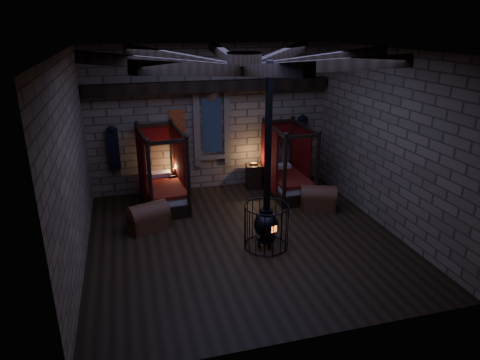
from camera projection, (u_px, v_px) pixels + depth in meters
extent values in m
cube|color=black|center=(244.00, 238.00, 9.97)|extent=(7.00, 7.00, 0.01)
cube|color=#847054|center=(211.00, 119.00, 12.40)|extent=(7.00, 0.02, 4.20)
cube|color=#847054|center=(311.00, 220.00, 6.07)|extent=(7.00, 0.02, 4.20)
cube|color=#847054|center=(72.00, 165.00, 8.37)|extent=(0.02, 7.00, 4.20)
cube|color=#847054|center=(386.00, 141.00, 10.10)|extent=(0.02, 7.00, 4.20)
cube|color=black|center=(244.00, 51.00, 8.50)|extent=(7.00, 7.00, 0.01)
cube|color=black|center=(212.00, 86.00, 11.91)|extent=(6.86, 0.35, 0.30)
cylinder|color=black|center=(244.00, 59.00, 8.56)|extent=(0.70, 0.70, 0.25)
cube|color=black|center=(212.00, 126.00, 12.43)|extent=(0.55, 0.04, 1.60)
cube|color=maroon|center=(177.00, 121.00, 12.12)|extent=(0.45, 0.03, 0.65)
cube|color=black|center=(114.00, 149.00, 11.79)|extent=(0.30, 0.10, 1.15)
cube|color=black|center=(302.00, 135.00, 13.17)|extent=(0.30, 0.10, 1.15)
cube|color=black|center=(165.00, 200.00, 11.67)|extent=(1.19, 2.06, 0.34)
cube|color=beige|center=(164.00, 191.00, 11.58)|extent=(1.07, 1.90, 0.21)
cube|color=maroon|center=(164.00, 186.00, 11.53)|extent=(1.13, 1.94, 0.10)
cube|color=beige|center=(159.00, 174.00, 12.14)|extent=(0.69, 0.39, 0.13)
cube|color=#610908|center=(155.00, 135.00, 11.98)|extent=(1.05, 0.14, 0.52)
cylinder|color=black|center=(150.00, 184.00, 10.38)|extent=(0.10, 0.10, 2.10)
cylinder|color=black|center=(140.00, 161.00, 12.05)|extent=(0.10, 0.10, 2.10)
cylinder|color=black|center=(189.00, 179.00, 10.68)|extent=(0.10, 0.10, 2.10)
cylinder|color=black|center=(173.00, 158.00, 12.36)|extent=(0.10, 0.10, 2.10)
cube|color=#610908|center=(142.00, 167.00, 11.44)|extent=(0.18, 1.43, 1.86)
cube|color=#610908|center=(179.00, 163.00, 11.77)|extent=(0.18, 1.43, 1.86)
cube|color=black|center=(287.00, 189.00, 12.44)|extent=(0.99, 1.91, 0.33)
cube|color=beige|center=(288.00, 181.00, 12.35)|extent=(0.88, 1.76, 0.20)
cube|color=maroon|center=(288.00, 177.00, 12.30)|extent=(0.94, 1.80, 0.09)
cube|color=beige|center=(279.00, 166.00, 12.90)|extent=(0.64, 0.32, 0.13)
cube|color=#610908|center=(278.00, 130.00, 12.76)|extent=(1.01, 0.05, 0.51)
cylinder|color=black|center=(285.00, 173.00, 11.20)|extent=(0.10, 0.10, 2.02)
cylinder|color=black|center=(263.00, 154.00, 12.86)|extent=(0.10, 0.10, 2.02)
cylinder|color=black|center=(317.00, 170.00, 11.42)|extent=(0.10, 0.10, 2.02)
cylinder|color=black|center=(292.00, 151.00, 13.08)|extent=(0.10, 0.10, 2.02)
cube|color=#610908|center=(269.00, 159.00, 12.25)|extent=(0.06, 1.38, 1.79)
cube|color=#610908|center=(301.00, 156.00, 12.49)|extent=(0.06, 1.38, 1.79)
cube|color=brown|center=(149.00, 221.00, 10.37)|extent=(1.07, 0.85, 0.39)
cylinder|color=brown|center=(148.00, 214.00, 10.30)|extent=(1.07, 0.85, 0.57)
cube|color=#A27332|center=(132.00, 226.00, 10.13)|extent=(0.25, 0.57, 0.41)
cube|color=#A27332|center=(165.00, 217.00, 10.60)|extent=(0.25, 0.57, 0.41)
cube|color=brown|center=(318.00, 202.00, 11.46)|extent=(1.07, 0.86, 0.38)
cylinder|color=brown|center=(318.00, 196.00, 11.39)|extent=(1.07, 0.86, 0.56)
cube|color=#A27332|center=(302.00, 202.00, 11.50)|extent=(0.27, 0.57, 0.41)
cube|color=#A27332|center=(334.00, 203.00, 11.42)|extent=(0.27, 0.57, 0.41)
cube|color=black|center=(175.00, 185.00, 12.34)|extent=(0.45, 0.43, 0.64)
cube|color=black|center=(175.00, 174.00, 12.23)|extent=(0.49, 0.48, 0.04)
cylinder|color=#A27332|center=(175.00, 171.00, 12.20)|extent=(0.09, 0.09, 0.15)
cube|color=black|center=(253.00, 177.00, 12.86)|extent=(0.45, 0.43, 0.70)
cube|color=black|center=(254.00, 166.00, 12.73)|extent=(0.49, 0.48, 0.04)
cube|color=brown|center=(254.00, 164.00, 12.71)|extent=(0.19, 0.14, 0.05)
cylinder|color=black|center=(266.00, 238.00, 9.52)|extent=(0.40, 0.40, 0.10)
sphere|color=black|center=(266.00, 225.00, 9.41)|extent=(0.56, 0.56, 0.56)
cylinder|color=black|center=(266.00, 212.00, 9.30)|extent=(0.28, 0.28, 0.14)
cube|color=#FF5914|center=(274.00, 229.00, 9.20)|extent=(0.14, 0.07, 0.14)
cylinder|color=black|center=(268.00, 140.00, 8.74)|extent=(0.15, 0.15, 3.16)
torus|color=black|center=(266.00, 245.00, 9.58)|extent=(0.98, 0.98, 0.03)
torus|color=black|center=(267.00, 206.00, 9.25)|extent=(0.98, 0.98, 0.03)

